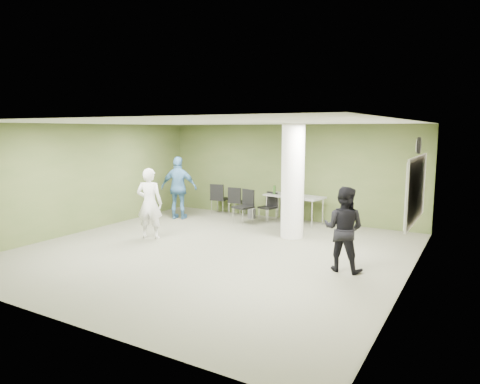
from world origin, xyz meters
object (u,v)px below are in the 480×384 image
Objects in this scene: woman_white at (150,203)px; man_black at (343,229)px; man_blue at (179,188)px; chair_back_left at (219,196)px; folding_table at (294,197)px.

man_black is (4.82, -0.05, -0.06)m from woman_white.
man_blue is at bearing -21.35° from man_black.
man_blue reaches higher than man_black.
man_blue is at bearing 56.30° from chair_back_left.
woman_white reaches higher than man_black.
folding_table is 1.03× the size of woman_white.
man_black is (2.43, -3.38, 0.05)m from folding_table.
man_black is (5.00, -3.45, 0.24)m from chair_back_left.
man_black is 6.06m from man_blue.
man_blue is (-5.63, 2.25, 0.13)m from man_black.
man_black is 0.86× the size of man_blue.
woman_white is at bearing 87.06° from chair_back_left.
woman_white is 1.08× the size of man_black.
folding_table is 2.58m from chair_back_left.
folding_table is at bearing -178.95° from man_blue.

